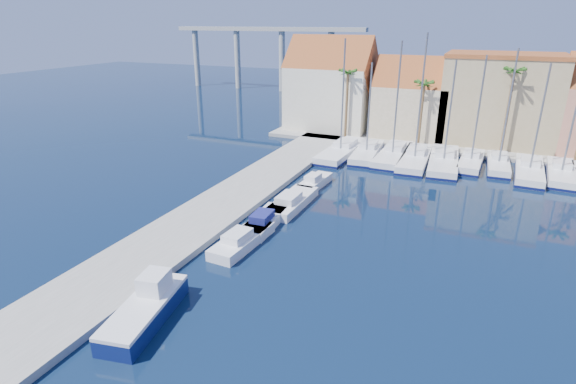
% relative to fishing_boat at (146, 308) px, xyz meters
% --- Properties ---
extents(ground, '(260.00, 260.00, 0.00)m').
position_rel_fishing_boat_xyz_m(ground, '(4.29, 1.50, -0.77)').
color(ground, black).
rests_on(ground, ground).
extents(quay_west, '(6.00, 77.00, 0.50)m').
position_rel_fishing_boat_xyz_m(quay_west, '(-4.71, 15.00, -0.52)').
color(quay_west, gray).
rests_on(quay_west, ground).
extents(shore_north, '(54.00, 16.00, 0.50)m').
position_rel_fishing_boat_xyz_m(shore_north, '(14.29, 49.50, -0.52)').
color(shore_north, gray).
rests_on(shore_north, ground).
extents(fishing_boat, '(3.39, 6.88, 2.30)m').
position_rel_fishing_boat_xyz_m(fishing_boat, '(0.00, 0.00, 0.00)').
color(fishing_boat, '#0E1A53').
rests_on(fishing_boat, ground).
extents(motorboat_west_0, '(2.41, 6.53, 1.40)m').
position_rel_fishing_boat_xyz_m(motorboat_west_0, '(0.54, 9.92, -0.26)').
color(motorboat_west_0, white).
rests_on(motorboat_west_0, ground).
extents(motorboat_west_1, '(2.35, 6.29, 1.40)m').
position_rel_fishing_boat_xyz_m(motorboat_west_1, '(0.55, 13.74, -0.26)').
color(motorboat_west_1, white).
rests_on(motorboat_west_1, ground).
extents(motorboat_west_2, '(2.42, 7.35, 1.40)m').
position_rel_fishing_boat_xyz_m(motorboat_west_2, '(0.93, 18.40, -0.26)').
color(motorboat_west_2, white).
rests_on(motorboat_west_2, ground).
extents(motorboat_west_3, '(2.05, 5.36, 1.40)m').
position_rel_fishing_boat_xyz_m(motorboat_west_3, '(0.98, 24.28, -0.26)').
color(motorboat_west_3, white).
rests_on(motorboat_west_3, ground).
extents(sailboat_0, '(3.73, 12.14, 13.95)m').
position_rel_fishing_boat_xyz_m(sailboat_0, '(0.07, 36.55, -0.19)').
color(sailboat_0, white).
rests_on(sailboat_0, ground).
extents(sailboat_1, '(3.44, 10.51, 11.35)m').
position_rel_fishing_boat_xyz_m(sailboat_1, '(3.12, 37.10, -0.20)').
color(sailboat_1, white).
rests_on(sailboat_1, ground).
extents(sailboat_2, '(3.10, 11.37, 13.78)m').
position_rel_fishing_boat_xyz_m(sailboat_2, '(6.30, 37.45, -0.18)').
color(sailboat_2, white).
rests_on(sailboat_2, ground).
extents(sailboat_3, '(3.37, 11.58, 14.68)m').
position_rel_fishing_boat_xyz_m(sailboat_3, '(9.01, 36.78, -0.18)').
color(sailboat_3, white).
rests_on(sailboat_3, ground).
extents(sailboat_4, '(3.95, 12.18, 11.94)m').
position_rel_fishing_boat_xyz_m(sailboat_4, '(12.21, 37.17, -0.21)').
color(sailboat_4, white).
rests_on(sailboat_4, ground).
extents(sailboat_5, '(2.79, 9.07, 12.46)m').
position_rel_fishing_boat_xyz_m(sailboat_5, '(15.18, 38.16, -0.16)').
color(sailboat_5, white).
rests_on(sailboat_5, ground).
extents(sailboat_6, '(2.57, 8.77, 13.20)m').
position_rel_fishing_boat_xyz_m(sailboat_6, '(18.06, 38.36, -0.14)').
color(sailboat_6, white).
rests_on(sailboat_6, ground).
extents(sailboat_7, '(3.18, 10.65, 11.90)m').
position_rel_fishing_boat_xyz_m(sailboat_7, '(21.18, 37.27, -0.20)').
color(sailboat_7, white).
rests_on(sailboat_7, ground).
extents(sailboat_8, '(3.29, 10.13, 12.14)m').
position_rel_fishing_boat_xyz_m(sailboat_8, '(24.25, 37.67, -0.19)').
color(sailboat_8, white).
rests_on(sailboat_8, ground).
extents(building_0, '(12.30, 9.00, 13.50)m').
position_rel_fishing_boat_xyz_m(building_0, '(-5.71, 48.50, 5.76)').
color(building_0, beige).
rests_on(building_0, shore_north).
extents(building_1, '(10.30, 8.00, 11.00)m').
position_rel_fishing_boat_xyz_m(building_1, '(6.29, 48.50, 4.53)').
color(building_1, tan).
rests_on(building_1, shore_north).
extents(building_2, '(14.20, 10.20, 11.50)m').
position_rel_fishing_boat_xyz_m(building_2, '(17.29, 49.50, 5.49)').
color(building_2, tan).
rests_on(building_2, shore_north).
extents(palm_0, '(2.60, 2.60, 10.15)m').
position_rel_fishing_boat_xyz_m(palm_0, '(-1.71, 43.50, 8.31)').
color(palm_0, brown).
rests_on(palm_0, shore_north).
extents(palm_1, '(2.60, 2.60, 9.15)m').
position_rel_fishing_boat_xyz_m(palm_1, '(8.29, 43.50, 7.37)').
color(palm_1, brown).
rests_on(palm_1, shore_north).
extents(palm_2, '(2.60, 2.60, 11.15)m').
position_rel_fishing_boat_xyz_m(palm_2, '(18.29, 43.50, 9.25)').
color(palm_2, brown).
rests_on(palm_2, shore_north).
extents(viaduct, '(48.00, 2.20, 14.45)m').
position_rel_fishing_boat_xyz_m(viaduct, '(-34.78, 83.50, 9.48)').
color(viaduct, '#9E9E99').
rests_on(viaduct, ground).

